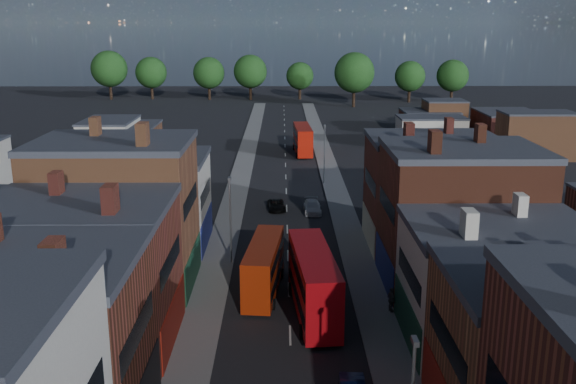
{
  "coord_description": "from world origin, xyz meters",
  "views": [
    {
      "loc": [
        -0.54,
        -25.1,
        21.34
      ],
      "look_at": [
        0.0,
        31.88,
        6.27
      ],
      "focal_mm": 40.0,
      "sensor_mm": 36.0,
      "label": 1
    }
  ],
  "objects_px": {
    "car_3": "(312,207)",
    "ped_3": "(391,300)",
    "bus_1": "(314,282)",
    "bus_2": "(303,139)",
    "car_2": "(277,205)",
    "bus_0": "(264,266)"
  },
  "relations": [
    {
      "from": "bus_2",
      "to": "bus_1",
      "type": "bearing_deg",
      "value": -93.94
    },
    {
      "from": "bus_1",
      "to": "car_2",
      "type": "relative_size",
      "value": 2.79
    },
    {
      "from": "bus_0",
      "to": "car_3",
      "type": "height_order",
      "value": "bus_0"
    },
    {
      "from": "car_2",
      "to": "ped_3",
      "type": "xyz_separation_m",
      "value": [
        8.9,
        -27.78,
        0.5
      ]
    },
    {
      "from": "bus_1",
      "to": "ped_3",
      "type": "height_order",
      "value": "bus_1"
    },
    {
      "from": "bus_2",
      "to": "car_3",
      "type": "distance_m",
      "value": 34.41
    },
    {
      "from": "bus_2",
      "to": "bus_0",
      "type": "bearing_deg",
      "value": -97.83
    },
    {
      "from": "bus_1",
      "to": "ped_3",
      "type": "distance_m",
      "value": 6.13
    },
    {
      "from": "bus_0",
      "to": "car_3",
      "type": "bearing_deg",
      "value": 83.63
    },
    {
      "from": "car_2",
      "to": "ped_3",
      "type": "bearing_deg",
      "value": -77.68
    },
    {
      "from": "bus_1",
      "to": "car_3",
      "type": "relative_size",
      "value": 2.48
    },
    {
      "from": "bus_1",
      "to": "bus_2",
      "type": "height_order",
      "value": "bus_1"
    },
    {
      "from": "bus_2",
      "to": "car_2",
      "type": "height_order",
      "value": "bus_2"
    },
    {
      "from": "car_3",
      "to": "ped_3",
      "type": "bearing_deg",
      "value": -80.85
    },
    {
      "from": "car_2",
      "to": "bus_1",
      "type": "bearing_deg",
      "value": -89.36
    },
    {
      "from": "bus_1",
      "to": "ped_3",
      "type": "xyz_separation_m",
      "value": [
        5.92,
        0.19,
        -1.59
      ]
    },
    {
      "from": "ped_3",
      "to": "car_3",
      "type": "bearing_deg",
      "value": -6.62
    },
    {
      "from": "bus_2",
      "to": "ped_3",
      "type": "distance_m",
      "value": 61.31
    },
    {
      "from": "car_2",
      "to": "ped_3",
      "type": "distance_m",
      "value": 29.18
    },
    {
      "from": "bus_1",
      "to": "car_2",
      "type": "distance_m",
      "value": 28.21
    },
    {
      "from": "car_2",
      "to": "car_3",
      "type": "xyz_separation_m",
      "value": [
        4.17,
        -1.04,
        0.1
      ]
    },
    {
      "from": "bus_2",
      "to": "car_2",
      "type": "distance_m",
      "value": 33.63
    }
  ]
}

